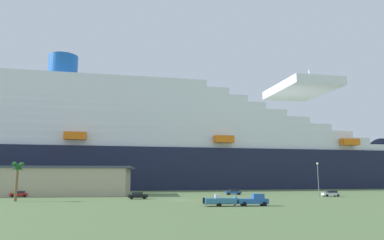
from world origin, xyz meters
name	(u,v)px	position (x,y,z in m)	size (l,w,h in m)	color
ground_plane	(167,194)	(0.00, 30.00, 0.00)	(600.00, 600.00, 0.00)	#567042
cruise_ship	(143,146)	(-6.01, 73.64, 18.30)	(293.03, 43.86, 63.77)	#191E38
terminal_building	(10,181)	(-45.50, 28.95, 4.13)	(71.05, 25.00, 8.22)	#B7A88C
pickup_truck	(254,200)	(10.92, -18.43, 1.04)	(5.73, 2.60, 2.20)	#2659A5
small_boat_on_trailer	(224,201)	(5.35, -18.03, 0.96)	(7.97, 2.50, 2.15)	#595960
palm_tree	(17,171)	(-36.19, 2.11, 6.61)	(3.20, 2.72, 8.58)	brown
street_lamp	(318,175)	(37.23, 5.17, 5.78)	(0.56, 0.56, 9.02)	slate
parked_car_red_hatchback	(20,194)	(-40.14, 19.51, 0.83)	(4.51, 2.30, 1.58)	red
parked_car_silver_sedan	(331,193)	(41.88, 7.19, 0.83)	(4.77, 2.25, 1.58)	silver
parked_car_black_coupe	(138,196)	(-9.73, 5.61, 0.83)	(4.65, 2.32, 1.58)	black
parked_car_blue_suv	(234,192)	(18.80, 21.17, 0.83)	(4.68, 2.25, 1.58)	#264C99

